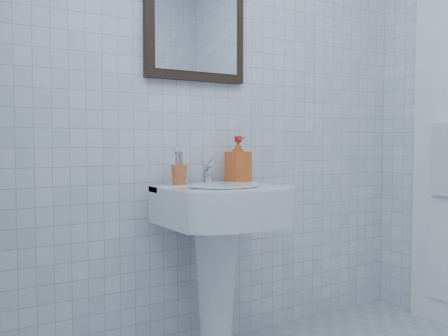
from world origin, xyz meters
TOP-DOWN VIEW (x-y plane):
  - wall_back at (0.00, 1.20)m, footprint 2.20×0.02m
  - washbasin at (-0.19, 0.98)m, footprint 0.51×0.37m
  - faucet at (-0.19, 1.08)m, footprint 0.05×0.11m
  - toothbrush_cup at (-0.32, 1.09)m, footprint 0.09×0.09m
  - soap_dispenser at (-0.01, 1.10)m, footprint 0.10×0.10m
  - wall_mirror at (-0.19, 1.18)m, footprint 0.50×0.04m
  - hand_towel at (1.04, 0.73)m, footprint 0.03×0.16m

SIDE VIEW (x-z plane):
  - washbasin at x=-0.19m, z-range 0.13..0.92m
  - toothbrush_cup at x=-0.32m, z-range 0.78..0.86m
  - faucet at x=-0.19m, z-range 0.76..0.88m
  - hand_towel at x=1.04m, z-range 0.68..1.06m
  - soap_dispenser at x=-0.01m, z-range 0.78..0.98m
  - wall_back at x=0.00m, z-range 0.00..2.50m
  - wall_mirror at x=-0.19m, z-range 1.24..1.86m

